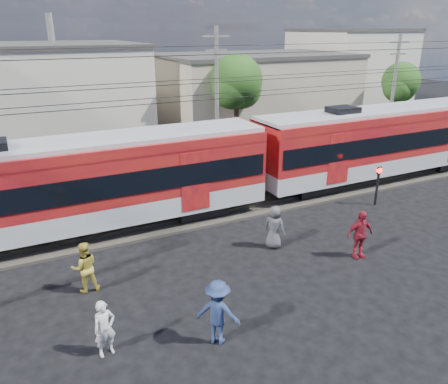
{
  "coord_description": "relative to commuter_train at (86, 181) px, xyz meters",
  "views": [
    {
      "loc": [
        -5.83,
        -9.83,
        8.38
      ],
      "look_at": [
        1.54,
        5.0,
        2.13
      ],
      "focal_mm": 35.0,
      "sensor_mm": 36.0,
      "label": 1
    }
  ],
  "objects": [
    {
      "name": "track_bed",
      "position": [
        3.36,
        0.0,
        -2.34
      ],
      "size": [
        70.0,
        3.4,
        0.12
      ],
      "primitive_type": "cube",
      "color": "#2D2823",
      "rests_on": "ground"
    },
    {
      "name": "building_east",
      "position": [
        31.36,
        20.0,
        1.75
      ],
      "size": [
        10.2,
        10.2,
        8.3
      ],
      "color": "beige",
      "rests_on": "ground"
    },
    {
      "name": "pedestrian_c",
      "position": [
        1.88,
        -8.68,
        -1.42
      ],
      "size": [
        1.43,
        1.38,
        1.95
      ],
      "primitive_type": "imported",
      "rotation": [
        0.0,
        0.0,
        2.42
      ],
      "color": "navy",
      "rests_on": "ground"
    },
    {
      "name": "tree_near",
      "position": [
        12.54,
        10.09,
        2.26
      ],
      "size": [
        3.82,
        3.64,
        6.72
      ],
      "color": "#382619",
      "rests_on": "ground"
    },
    {
      "name": "commuter_train",
      "position": [
        0.0,
        0.0,
        0.0
      ],
      "size": [
        50.3,
        3.08,
        4.17
      ],
      "color": "black",
      "rests_on": "ground"
    },
    {
      "name": "building_mideast",
      "position": [
        17.36,
        16.0,
        0.75
      ],
      "size": [
        16.32,
        10.2,
        6.3
      ],
      "color": "tan",
      "rests_on": "ground"
    },
    {
      "name": "utility_pole_mid",
      "position": [
        9.36,
        7.0,
        2.13
      ],
      "size": [
        1.8,
        0.24,
        8.5
      ],
      "color": "slate",
      "rests_on": "ground"
    },
    {
      "name": "tree_far",
      "position": [
        27.54,
        9.09,
        1.59
      ],
      "size": [
        3.36,
        3.12,
        5.76
      ],
      "color": "#382619",
      "rests_on": "ground"
    },
    {
      "name": "car_silver",
      "position": [
        23.63,
        5.45,
        -1.68
      ],
      "size": [
        4.28,
        1.76,
        1.45
      ],
      "primitive_type": "imported",
      "rotation": [
        0.0,
        0.0,
        1.58
      ],
      "color": "#ABADB2",
      "rests_on": "ground"
    },
    {
      "name": "pedestrian_e",
      "position": [
        6.39,
        -4.53,
        -1.51
      ],
      "size": [
        0.96,
        1.04,
        1.79
      ],
      "primitive_type": "imported",
      "rotation": [
        0.0,
        0.0,
        2.18
      ],
      "color": "#4B4B50",
      "rests_on": "ground"
    },
    {
      "name": "building_midwest",
      "position": [
        1.36,
        19.0,
        1.25
      ],
      "size": [
        12.24,
        12.24,
        7.3
      ],
      "color": "beige",
      "rests_on": "ground"
    },
    {
      "name": "utility_pole_east",
      "position": [
        23.36,
        6.0,
        1.88
      ],
      "size": [
        1.8,
        0.24,
        8.0
      ],
      "color": "slate",
      "rests_on": "ground"
    },
    {
      "name": "rail_near",
      "position": [
        3.36,
        -0.75,
        -2.22
      ],
      "size": [
        70.0,
        0.12,
        0.12
      ],
      "primitive_type": "cube",
      "color": "#59544C",
      "rests_on": "track_bed"
    },
    {
      "name": "ground",
      "position": [
        3.36,
        -8.0,
        -2.4
      ],
      "size": [
        120.0,
        120.0,
        0.0
      ],
      "primitive_type": "plane",
      "color": "black",
      "rests_on": "ground"
    },
    {
      "name": "pedestrian_a",
      "position": [
        -1.05,
        -7.77,
        -1.58
      ],
      "size": [
        0.67,
        0.5,
        1.65
      ],
      "primitive_type": "imported",
      "rotation": [
        0.0,
        0.0,
        0.19
      ],
      "color": "silver",
      "rests_on": "ground"
    },
    {
      "name": "pedestrian_d",
      "position": [
        8.87,
        -6.68,
        -1.44
      ],
      "size": [
        1.18,
        0.59,
        1.93
      ],
      "primitive_type": "imported",
      "rotation": [
        0.0,
        0.0,
        -0.11
      ],
      "color": "maroon",
      "rests_on": "ground"
    },
    {
      "name": "crossing_signal",
      "position": [
        13.42,
        -2.97,
        -1.02
      ],
      "size": [
        0.29,
        0.29,
        2.0
      ],
      "color": "black",
      "rests_on": "ground"
    },
    {
      "name": "pedestrian_b",
      "position": [
        -0.98,
        -4.37,
        -1.51
      ],
      "size": [
        0.88,
        0.69,
        1.79
      ],
      "primitive_type": "imported",
      "rotation": [
        0.0,
        0.0,
        3.13
      ],
      "color": "gold",
      "rests_on": "ground"
    },
    {
      "name": "rail_far",
      "position": [
        3.36,
        0.75,
        -2.22
      ],
      "size": [
        70.0,
        0.12,
        0.12
      ],
      "primitive_type": "cube",
      "color": "#59544C",
      "rests_on": "track_bed"
    }
  ]
}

